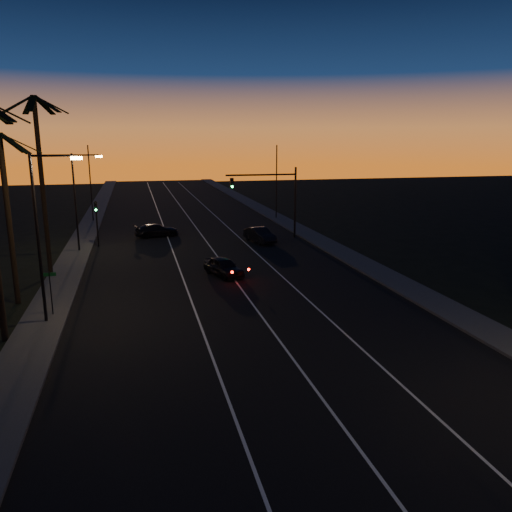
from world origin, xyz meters
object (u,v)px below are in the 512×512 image
object	(u,v)px
signal_mast	(272,190)
cross_car	(157,230)
lead_car	(224,267)
right_car	(260,235)

from	to	relation	value
signal_mast	cross_car	distance (m)	12.43
lead_car	right_car	world-z (taller)	right_car
signal_mast	cross_car	bearing A→B (deg)	162.19
signal_mast	lead_car	world-z (taller)	signal_mast
lead_car	cross_car	world-z (taller)	lead_car
cross_car	right_car	bearing A→B (deg)	-29.18
right_car	cross_car	distance (m)	10.85
right_car	cross_car	xyz separation A→B (m)	(-9.47, 5.29, -0.06)
lead_car	signal_mast	bearing A→B (deg)	60.64
signal_mast	cross_car	world-z (taller)	signal_mast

